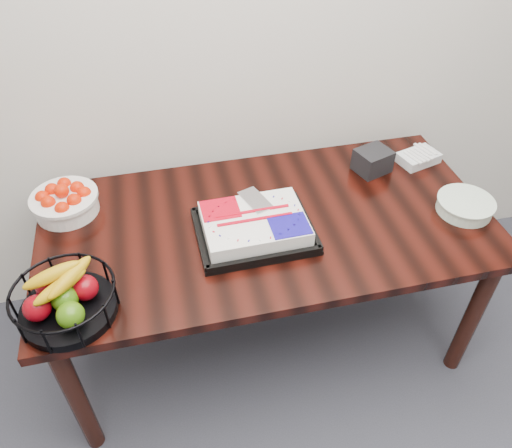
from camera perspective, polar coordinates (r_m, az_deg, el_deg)
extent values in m
plane|color=silver|center=(2.11, -2.01, 21.85)|extent=(5.00, 0.00, 5.00)
cube|color=black|center=(2.01, 1.27, -0.02)|extent=(1.80, 0.90, 0.04)
cylinder|color=black|center=(2.08, -19.85, -18.10)|extent=(0.07, 0.07, 0.71)
cylinder|color=black|center=(2.54, -19.30, -3.67)|extent=(0.07, 0.07, 0.71)
cylinder|color=black|center=(2.36, 23.50, -9.67)|extent=(0.07, 0.07, 0.71)
cylinder|color=black|center=(2.78, 15.89, 1.78)|extent=(0.07, 0.07, 0.71)
cube|color=black|center=(1.93, -0.20, -0.97)|extent=(0.45, 0.36, 0.02)
cube|color=white|center=(1.90, -0.20, -0.01)|extent=(0.39, 0.30, 0.07)
cube|color=#BD0418|center=(1.92, -4.10, 1.76)|extent=(0.15, 0.13, 0.00)
cube|color=#140C89|center=(1.85, 3.84, -0.20)|extent=(0.15, 0.13, 0.00)
cube|color=silver|center=(1.96, -0.01, 2.75)|extent=(0.12, 0.17, 0.00)
cylinder|color=white|center=(2.16, -20.90, 2.16)|extent=(0.25, 0.25, 0.08)
cylinder|color=white|center=(2.14, -21.12, 2.89)|extent=(0.27, 0.27, 0.01)
cylinder|color=black|center=(1.78, -20.57, -9.15)|extent=(0.31, 0.31, 0.03)
torus|color=black|center=(1.71, -21.31, -7.14)|extent=(0.34, 0.34, 0.01)
cylinder|color=white|center=(2.20, 22.74, 1.88)|extent=(0.22, 0.22, 0.05)
cylinder|color=white|center=(2.18, 22.93, 2.44)|extent=(0.23, 0.23, 0.01)
cube|color=silver|center=(2.42, 18.05, 7.21)|extent=(0.20, 0.16, 0.04)
cube|color=black|center=(2.30, 13.19, 7.06)|extent=(0.18, 0.16, 0.10)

